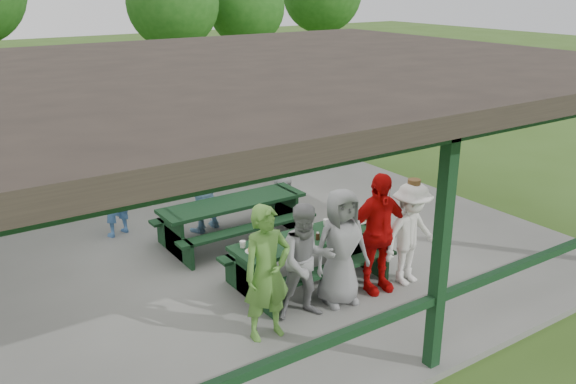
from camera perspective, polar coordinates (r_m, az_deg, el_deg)
ground at (r=10.50m, az=-2.09°, el=-6.27°), size 90.00×90.00×0.00m
concrete_slab at (r=10.48m, az=-2.09°, el=-6.03°), size 10.00×8.00×0.10m
pavilion_structure at (r=9.57m, az=-2.32°, el=11.10°), size 10.60×8.60×3.24m
picnic_table_near at (r=9.36m, az=1.83°, el=-5.75°), size 2.42×1.39×0.75m
picnic_table_far at (r=10.83m, az=-5.14°, el=-2.20°), size 2.63×1.39×0.75m
table_setting at (r=9.29m, az=2.05°, el=-3.84°), size 2.30×0.45×0.10m
contestant_green at (r=7.80m, az=-1.98°, el=-7.57°), size 0.69×0.48×1.82m
contestant_grey_left at (r=8.27m, az=1.75°, el=-6.54°), size 0.95×0.83×1.65m
contestant_grey_mid at (r=8.64m, az=4.98°, el=-5.17°), size 0.92×0.67×1.72m
contestant_red at (r=9.02m, az=8.38°, el=-3.84°), size 1.12×0.57×1.84m
contestant_white_fedora at (r=9.36m, az=11.38°, el=-3.84°), size 1.08×0.67×1.67m
spectator_lblue at (r=11.29m, az=-7.86°, el=0.18°), size 1.49×0.82×1.54m
spectator_blue at (r=11.35m, az=-15.99°, el=-0.09°), size 0.69×0.57×1.62m
spectator_grey at (r=12.07m, az=-0.96°, el=1.60°), size 0.76×0.60×1.52m
pickup_truck at (r=18.86m, az=-17.30°, el=7.09°), size 6.15×3.40×1.63m
farm_trailer at (r=17.46m, az=-22.75°, el=4.98°), size 3.73×2.49×1.32m
tree_mid at (r=24.38m, az=-10.74°, el=16.99°), size 3.47×3.47×5.43m
tree_right at (r=26.69m, az=-3.94°, el=16.87°), size 3.23×3.23×5.04m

